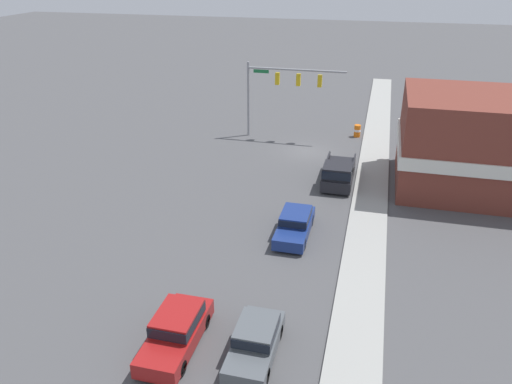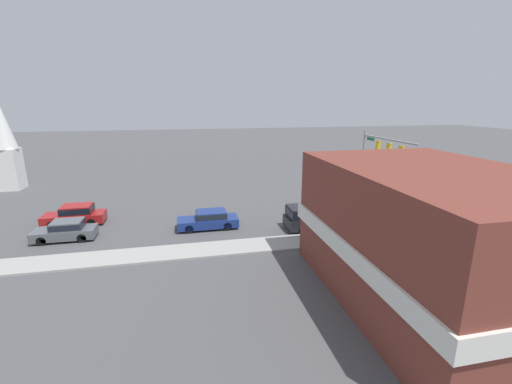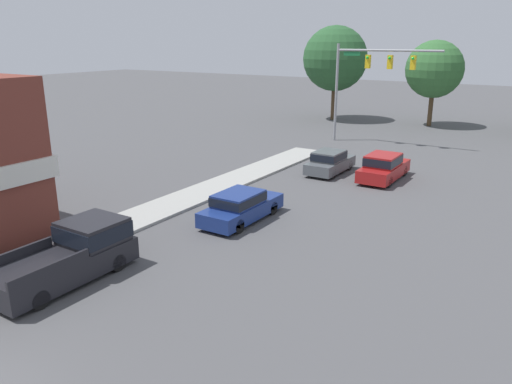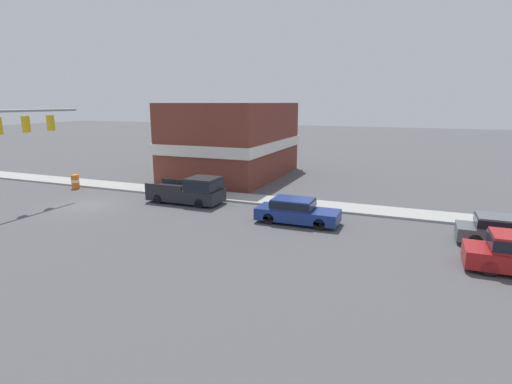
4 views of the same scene
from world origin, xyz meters
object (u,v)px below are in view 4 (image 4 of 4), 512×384
object	(u,v)px
construction_barrel	(75,182)
pickup_truck_parked	(192,190)
car_second_ahead	(502,231)
car_lead	(296,210)

from	to	relation	value
construction_barrel	pickup_truck_parked	bearing A→B (deg)	86.66
car_second_ahead	pickup_truck_parked	world-z (taller)	pickup_truck_parked
car_lead	construction_barrel	size ratio (longest dim) A/B	4.20
car_lead	construction_barrel	distance (m)	19.51
car_second_ahead	pickup_truck_parked	bearing A→B (deg)	-95.00
car_second_ahead	construction_barrel	bearing A→B (deg)	-94.37
car_second_ahead	car_lead	bearing A→B (deg)	-89.02
car_lead	construction_barrel	xyz separation A→B (m)	(-2.45, -19.36, -0.18)
car_lead	pickup_truck_parked	bearing A→B (deg)	-102.61
pickup_truck_parked	construction_barrel	distance (m)	11.38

